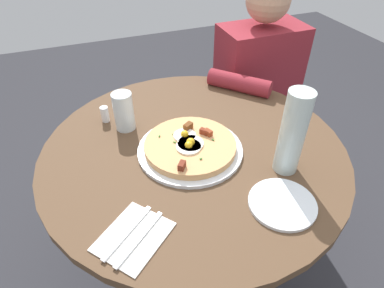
{
  "coord_description": "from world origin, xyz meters",
  "views": [
    {
      "loc": [
        -0.3,
        -0.76,
        1.43
      ],
      "look_at": [
        -0.01,
        -0.01,
        0.77
      ],
      "focal_mm": 30.54,
      "sensor_mm": 36.0,
      "label": 1
    }
  ],
  "objects": [
    {
      "name": "water_glass",
      "position": [
        -0.18,
        0.18,
        0.82
      ],
      "size": [
        0.07,
        0.07,
        0.13
      ],
      "primitive_type": "cylinder",
      "color": "silver",
      "rests_on": "dining_table"
    },
    {
      "name": "water_bottle",
      "position": [
        0.22,
        -0.19,
        0.89
      ],
      "size": [
        0.07,
        0.07,
        0.26
      ],
      "primitive_type": "cylinder",
      "color": "silver",
      "rests_on": "dining_table"
    },
    {
      "name": "person_seated",
      "position": [
        0.51,
        0.47,
        0.51
      ],
      "size": [
        0.51,
        0.45,
        1.14
      ],
      "color": "#2D2D33",
      "rests_on": "ground_plane"
    },
    {
      "name": "knife",
      "position": [
        -0.27,
        -0.26,
        0.76
      ],
      "size": [
        0.15,
        0.12,
        0.0
      ],
      "primitive_type": "cube",
      "rotation": [
        0.0,
        0.0,
        0.68
      ],
      "color": "silver",
      "rests_on": "napkin"
    },
    {
      "name": "fork",
      "position": [
        -0.25,
        -0.28,
        0.76
      ],
      "size": [
        0.15,
        0.12,
        0.0
      ],
      "primitive_type": "cube",
      "rotation": [
        0.0,
        0.0,
        0.68
      ],
      "color": "silver",
      "rests_on": "napkin"
    },
    {
      "name": "bread_plate",
      "position": [
        0.13,
        -0.31,
        0.76
      ],
      "size": [
        0.18,
        0.18,
        0.01
      ],
      "primitive_type": "cylinder",
      "color": "white",
      "rests_on": "dining_table"
    },
    {
      "name": "dining_table",
      "position": [
        0.0,
        0.0,
        0.57
      ],
      "size": [
        0.98,
        0.98,
        0.75
      ],
      "color": "brown",
      "rests_on": "ground_plane"
    },
    {
      "name": "ground_plane",
      "position": [
        0.0,
        0.0,
        0.0
      ],
      "size": [
        6.0,
        6.0,
        0.0
      ],
      "primitive_type": "plane",
      "color": "#2D2D33"
    },
    {
      "name": "breakfast_pizza",
      "position": [
        -0.02,
        -0.02,
        0.78
      ],
      "size": [
        0.29,
        0.29,
        0.04
      ],
      "color": "tan",
      "rests_on": "pizza_plate"
    },
    {
      "name": "pizza_plate",
      "position": [
        -0.02,
        -0.02,
        0.76
      ],
      "size": [
        0.33,
        0.33,
        0.01
      ],
      "primitive_type": "cylinder",
      "color": "white",
      "rests_on": "dining_table"
    },
    {
      "name": "salt_shaker",
      "position": [
        -0.24,
        0.25,
        0.78
      ],
      "size": [
        0.03,
        0.03,
        0.06
      ],
      "primitive_type": "cylinder",
      "color": "white",
      "rests_on": "dining_table"
    },
    {
      "name": "napkin",
      "position": [
        -0.26,
        -0.27,
        0.76
      ],
      "size": [
        0.22,
        0.22,
        0.0
      ],
      "primitive_type": "cube",
      "rotation": [
        0.0,
        0.0,
        0.68
      ],
      "color": "white",
      "rests_on": "dining_table"
    }
  ]
}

